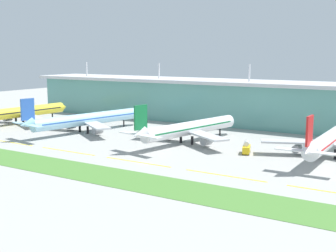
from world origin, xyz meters
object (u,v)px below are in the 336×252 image
airliner_nearest (21,112)px  airliner_far_middle (328,140)px  airliner_near_middle (86,119)px  airliner_center (189,128)px  fuel_truck (246,148)px

airliner_nearest → airliner_far_middle: 161.75m
airliner_near_middle → airliner_center: (55.73, 3.19, -0.01)m
airliner_nearest → fuel_truck: size_ratio=8.23×
airliner_nearest → airliner_near_middle: 49.13m
airliner_nearest → airliner_far_middle: (161.67, 4.92, 0.00)m
airliner_nearest → airliner_near_middle: size_ratio=0.89×
airliner_center → airliner_far_middle: same height
airliner_far_middle → airliner_center: bearing=-176.1°
airliner_nearest → airliner_center: same height
airliner_far_middle → fuel_truck: 29.90m
airliner_center → fuel_truck: airliner_center is taller
airliner_center → airliner_nearest: bearing=-179.4°
airliner_near_middle → airliner_far_middle: bearing=3.6°
airliner_far_middle → airliner_near_middle: bearing=-176.4°
airliner_near_middle → airliner_nearest: bearing=177.5°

